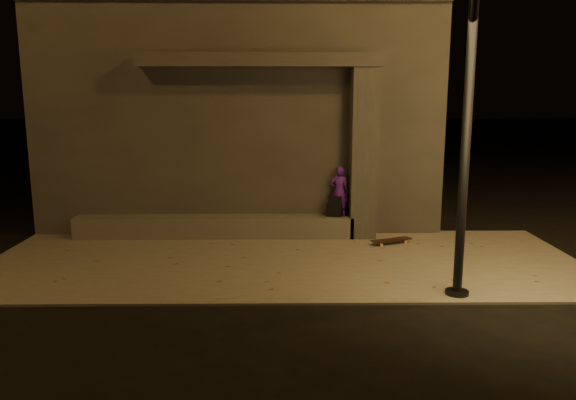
{
  "coord_description": "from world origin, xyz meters",
  "views": [
    {
      "loc": [
        -0.05,
        -8.11,
        3.13
      ],
      "look_at": [
        0.08,
        2.0,
        1.18
      ],
      "focal_mm": 35.0,
      "sensor_mm": 36.0,
      "label": 1
    }
  ],
  "objects_px": {
    "column": "(363,154)",
    "skateboard": "(391,240)",
    "street_lamp_0": "(473,18)",
    "backpack": "(334,209)",
    "skateboarder": "(339,191)"
  },
  "relations": [
    {
      "from": "skateboarder",
      "to": "skateboard",
      "type": "distance_m",
      "value": 1.52
    },
    {
      "from": "skateboard",
      "to": "backpack",
      "type": "bearing_deg",
      "value": 127.64
    },
    {
      "from": "column",
      "to": "street_lamp_0",
      "type": "height_order",
      "value": "street_lamp_0"
    },
    {
      "from": "skateboarder",
      "to": "backpack",
      "type": "relative_size",
      "value": 2.39
    },
    {
      "from": "street_lamp_0",
      "to": "skateboard",
      "type": "bearing_deg",
      "value": 98.75
    },
    {
      "from": "column",
      "to": "skateboard",
      "type": "distance_m",
      "value": 1.91
    },
    {
      "from": "column",
      "to": "skateboard",
      "type": "xyz_separation_m",
      "value": [
        0.53,
        -0.65,
        -1.72
      ]
    },
    {
      "from": "backpack",
      "to": "skateboarder",
      "type": "bearing_deg",
      "value": 12.45
    },
    {
      "from": "column",
      "to": "backpack",
      "type": "relative_size",
      "value": 7.92
    },
    {
      "from": "skateboarder",
      "to": "column",
      "type": "bearing_deg",
      "value": -169.87
    },
    {
      "from": "skateboarder",
      "to": "backpack",
      "type": "xyz_separation_m",
      "value": [
        -0.1,
        0.0,
        -0.39
      ]
    },
    {
      "from": "skateboarder",
      "to": "skateboard",
      "type": "bearing_deg",
      "value": 157.86
    },
    {
      "from": "backpack",
      "to": "street_lamp_0",
      "type": "xyz_separation_m",
      "value": [
        1.58,
        -3.6,
        3.51
      ]
    },
    {
      "from": "column",
      "to": "skateboard",
      "type": "height_order",
      "value": "column"
    },
    {
      "from": "skateboard",
      "to": "street_lamp_0",
      "type": "relative_size",
      "value": 0.12
    }
  ]
}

